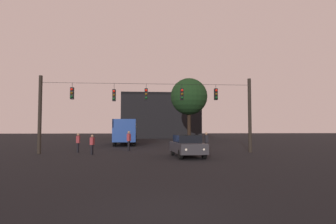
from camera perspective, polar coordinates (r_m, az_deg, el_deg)
name	(u,v)px	position (r m, az deg, el deg)	size (l,w,h in m)	color
ground_plane	(146,147)	(31.74, -4.18, -6.77)	(168.00, 168.00, 0.00)	black
overhead_signal_span	(148,108)	(23.93, -3.97, 0.87)	(17.23, 0.44, 6.16)	black
city_bus	(126,129)	(37.44, -8.14, -3.34)	(2.71, 11.04, 3.00)	navy
car_near_right	(187,146)	(20.79, 3.75, -6.48)	(2.11, 4.44, 1.52)	#2D2D33
car_far_left	(130,136)	(49.11, -7.44, -4.54)	(2.29, 4.48, 1.52)	#2D2D33
pedestrian_crossing_left	(92,143)	(23.25, -14.45, -5.91)	(0.32, 0.41, 1.51)	black
pedestrian_crossing_center	(206,141)	(24.65, 7.42, -5.60)	(0.27, 0.38, 1.66)	black
pedestrian_crossing_right	(207,141)	(26.08, 7.45, -5.53)	(0.29, 0.39, 1.62)	black
pedestrian_near_bus	(78,142)	(25.65, -16.98, -5.51)	(0.25, 0.37, 1.59)	black
pedestrian_trailing	(129,140)	(26.41, -7.58, -5.30)	(0.36, 0.42, 1.76)	black
corner_building	(160,116)	(62.48, -1.51, -0.81)	(15.88, 9.99, 9.11)	black
tree_left_silhouette	(189,97)	(46.80, 4.07, 2.96)	(5.81, 5.81, 9.92)	black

